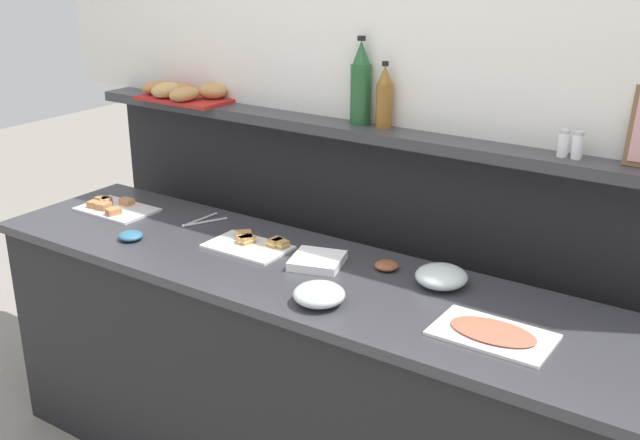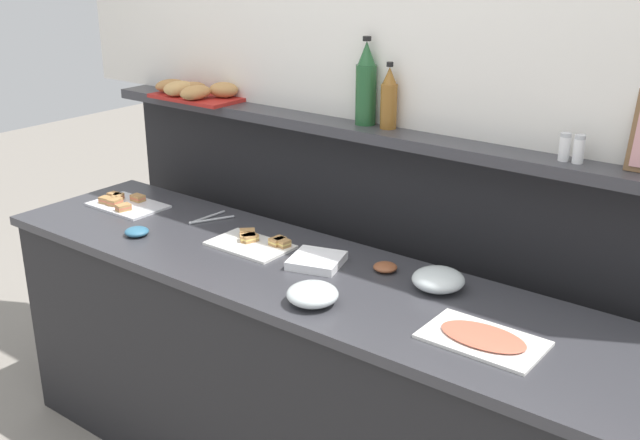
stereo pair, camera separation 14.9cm
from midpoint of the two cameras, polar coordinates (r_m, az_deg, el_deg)
ground_plane at (r=3.47m, az=3.53°, el=-13.96°), size 12.00×12.00×0.00m
buffet_counter at (r=2.80m, az=-2.70°, el=-12.15°), size 2.53×0.62×0.89m
back_ledge_unit at (r=3.04m, az=2.73°, el=-4.25°), size 2.63×0.22×1.31m
sandwich_platter_front at (r=3.27m, az=-16.41°, el=0.88°), size 0.32×0.20×0.04m
sandwich_platter_side at (r=2.79m, az=-6.68°, el=-1.84°), size 0.30×0.19×0.04m
cold_cuts_platter at (r=2.21m, az=10.88°, el=-8.35°), size 0.34×0.21×0.02m
glass_bowl_large at (r=2.48m, az=7.35°, el=-4.29°), size 0.17×0.17×0.07m
glass_bowl_medium at (r=2.35m, az=-1.89°, el=-5.66°), size 0.16×0.16×0.06m
condiment_bowl_red at (r=2.94m, az=-15.37°, el=-1.16°), size 0.09×0.09×0.03m
condiment_bowl_dark at (r=2.59m, az=3.34°, el=-3.43°), size 0.08×0.08×0.03m
serving_tongs at (r=3.06m, az=-10.21°, el=-0.10°), size 0.09×0.19×0.01m
napkin_stack at (r=2.62m, az=-1.83°, el=-3.08°), size 0.21×0.21×0.03m
vinegar_bottle_amber at (r=2.75m, az=3.27°, el=9.03°), size 0.06×0.06×0.24m
wine_bottle_green at (r=2.80m, az=1.51°, el=10.04°), size 0.08×0.08×0.32m
salt_shaker at (r=2.48m, az=16.07°, el=5.52°), size 0.03×0.03×0.09m
pepper_shaker at (r=2.47m, az=17.04°, el=5.34°), size 0.03×0.03×0.09m
bread_basket at (r=3.29m, az=-11.48°, el=9.27°), size 0.41×0.30×0.08m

